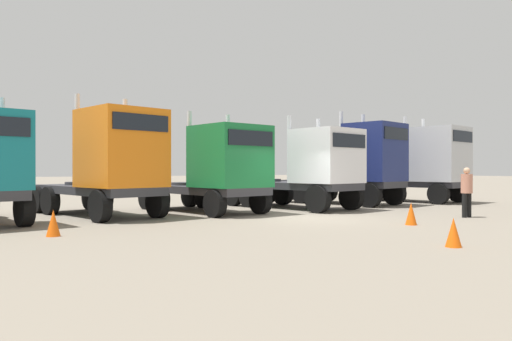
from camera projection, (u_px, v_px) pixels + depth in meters
The scene contains 10 objects.
ground at pixel (311, 218), 17.48m from camera, with size 200.00×200.00×0.00m, color gray.
semi_truck_orange at pixel (113, 162), 17.70m from camera, with size 3.93×6.69×4.42m.
semi_truck_green at pixel (220, 168), 19.34m from camera, with size 3.55×6.43×3.99m.
semi_truck_white at pixel (312, 168), 21.22m from camera, with size 3.76×6.78×4.00m.
semi_truck_navy at pixel (361, 164), 23.88m from camera, with size 3.98×6.73×4.48m.
semi_truck_silver at pixel (429, 164), 25.79m from camera, with size 3.70×6.33×4.48m.
visitor_with_camera at pixel (467, 188), 17.84m from camera, with size 0.44×0.41×1.80m.
traffic_cone_near at pixel (53, 223), 12.84m from camera, with size 0.36×0.36×0.69m, color #F2590C.
traffic_cone_mid at pixel (453, 232), 11.09m from camera, with size 0.36×0.36×0.66m, color #F2590C.
traffic_cone_far at pixel (411, 214), 15.44m from camera, with size 0.36×0.36×0.71m, color #F2590C.
Camera 1 is at (-10.72, -13.93, 1.76)m, focal length 34.78 mm.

